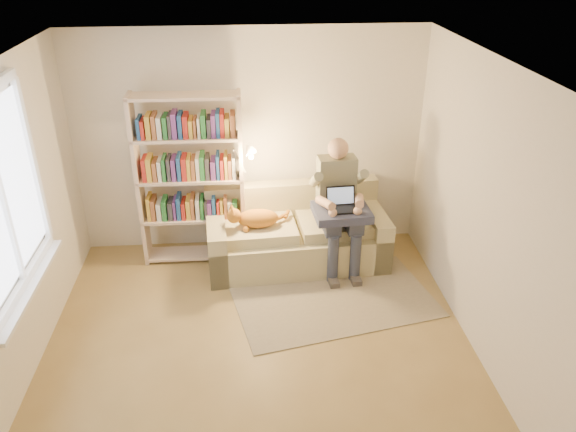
{
  "coord_description": "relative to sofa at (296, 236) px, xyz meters",
  "views": [
    {
      "loc": [
        -0.08,
        -3.91,
        3.52
      ],
      "look_at": [
        0.34,
        1.0,
        0.97
      ],
      "focal_mm": 35.0,
      "sensor_mm": 36.0,
      "label": 1
    }
  ],
  "objects": [
    {
      "name": "floor",
      "position": [
        -0.49,
        -1.74,
        -0.31
      ],
      "size": [
        4.5,
        4.5,
        0.0
      ],
      "primitive_type": "plane",
      "color": "olive",
      "rests_on": "ground"
    },
    {
      "name": "ceiling",
      "position": [
        -0.49,
        -1.74,
        2.29
      ],
      "size": [
        4.0,
        4.5,
        0.02
      ],
      "primitive_type": "cube",
      "color": "white",
      "rests_on": "wall_back"
    },
    {
      "name": "wall_right",
      "position": [
        1.51,
        -1.74,
        0.99
      ],
      "size": [
        0.02,
        4.5,
        2.6
      ],
      "primitive_type": "cube",
      "color": "silver",
      "rests_on": "floor"
    },
    {
      "name": "wall_back",
      "position": [
        -0.49,
        0.51,
        0.99
      ],
      "size": [
        4.0,
        0.02,
        2.6
      ],
      "primitive_type": "cube",
      "color": "silver",
      "rests_on": "floor"
    },
    {
      "name": "window",
      "position": [
        -2.44,
        -1.54,
        1.06
      ],
      "size": [
        0.12,
        1.52,
        1.69
      ],
      "color": "white",
      "rests_on": "wall_left"
    },
    {
      "name": "sofa",
      "position": [
        0.0,
        0.0,
        0.0
      ],
      "size": [
        2.09,
        1.05,
        0.86
      ],
      "rotation": [
        0.0,
        0.0,
        0.07
      ],
      "color": "tan",
      "rests_on": "floor"
    },
    {
      "name": "person",
      "position": [
        0.46,
        -0.13,
        0.53
      ],
      "size": [
        0.46,
        0.7,
        1.5
      ],
      "rotation": [
        0.0,
        0.0,
        0.07
      ],
      "color": "gray",
      "rests_on": "sofa"
    },
    {
      "name": "cat",
      "position": [
        -0.48,
        -0.16,
        0.35
      ],
      "size": [
        0.69,
        0.27,
        0.25
      ],
      "rotation": [
        0.0,
        0.0,
        0.07
      ],
      "color": "orange",
      "rests_on": "sofa"
    },
    {
      "name": "blanket",
      "position": [
        0.49,
        -0.27,
        0.43
      ],
      "size": [
        0.63,
        0.53,
        0.09
      ],
      "primitive_type": "cube",
      "rotation": [
        0.0,
        0.0,
        0.07
      ],
      "color": "#2B314C",
      "rests_on": "person"
    },
    {
      "name": "laptop",
      "position": [
        0.49,
        -0.26,
        0.54
      ],
      "size": [
        0.33,
        0.28,
        0.28
      ],
      "rotation": [
        0.0,
        0.0,
        0.07
      ],
      "color": "black",
      "rests_on": "blanket"
    },
    {
      "name": "bookshelf",
      "position": [
        -1.16,
        0.16,
        0.78
      ],
      "size": [
        1.31,
        0.37,
        1.99
      ],
      "rotation": [
        0.0,
        0.0,
        -0.01
      ],
      "color": "beige",
      "rests_on": "floor"
    },
    {
      "name": "rug",
      "position": [
        0.32,
        -0.85,
        -0.31
      ],
      "size": [
        2.25,
        1.6,
        0.01
      ],
      "primitive_type": "cube",
      "rotation": [
        0.0,
        0.0,
        0.21
      ],
      "color": "gray",
      "rests_on": "floor"
    }
  ]
}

